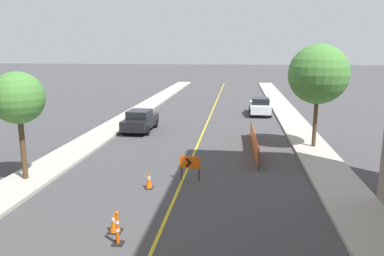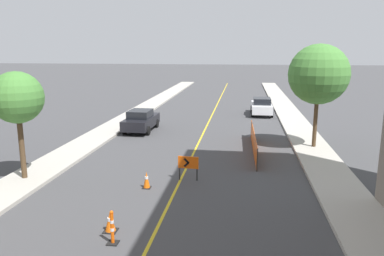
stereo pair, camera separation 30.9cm
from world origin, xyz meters
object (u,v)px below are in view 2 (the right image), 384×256
Objects in this scene: traffic_cone_farthest at (147,180)px; arrow_barricade_primary at (188,164)px; traffic_cone_fifth at (110,222)px; parked_car_curb_near at (141,120)px; street_tree_right_near at (319,74)px; delineator_post_rear at (112,230)px; parked_car_curb_mid at (262,106)px; street_tree_left_near at (17,98)px.

arrow_barricade_primary reaches higher than traffic_cone_farthest.
traffic_cone_farthest is (0.19, 4.05, 0.03)m from traffic_cone_fifth.
arrow_barricade_primary is 11.23m from parked_car_curb_near.
street_tree_right_near is (11.81, -3.54, 3.73)m from parked_car_curb_near.
delineator_post_rear is 16.48m from parked_car_curb_near.
arrow_barricade_primary is 0.27× the size of parked_car_curb_mid.
traffic_cone_fifth is at bearing -104.97° from arrow_barricade_primary.
parked_car_curb_near is 0.71× the size of street_tree_right_near.
delineator_post_rear is at bearing -39.44° from street_tree_left_near.
parked_car_curb_near is at bearing -138.43° from parked_car_curb_mid.
delineator_post_rear is at bearing -65.37° from traffic_cone_fifth.
street_tree_right_near is at bearing 28.10° from street_tree_left_near.
delineator_post_rear is at bearing -123.45° from street_tree_right_near.
street_tree_right_near is (8.45, 7.74, 4.15)m from traffic_cone_farthest.
parked_car_curb_near is at bearing 121.03° from arrow_barricade_primary.
arrow_barricade_primary is (1.86, 5.29, 0.47)m from traffic_cone_fifth.
arrow_barricade_primary is 18.68m from parked_car_curb_mid.
traffic_cone_farthest is 0.12× the size of street_tree_right_near.
arrow_barricade_primary reaches higher than traffic_cone_fifth.
traffic_cone_farthest is 20.31m from parked_car_curb_mid.
delineator_post_rear is at bearing -88.13° from traffic_cone_farthest.
street_tree_left_near is (-11.64, -19.34, 3.07)m from parked_car_curb_mid.
parked_car_curb_near reaches higher than arrow_barricade_primary.
traffic_cone_fifth is 0.60× the size of arrow_barricade_primary.
arrow_barricade_primary is at bearing -102.96° from parked_car_curb_mid.
traffic_cone_farthest is at bearing -72.29° from parked_car_curb_near.
parked_car_curb_near is at bearing 77.51° from street_tree_left_near.
street_tree_right_near is (6.78, 6.50, 3.72)m from arrow_barricade_primary.
traffic_cone_fifth is at bearing -92.74° from traffic_cone_farthest.
parked_car_curb_near is 1.01× the size of parked_car_curb_mid.
delineator_post_rear is 0.18× the size of street_tree_right_near.
parked_car_curb_mid reaches higher than traffic_cone_farthest.
traffic_cone_farthest is 0.66× the size of arrow_barricade_primary.
delineator_post_rear is 15.58m from street_tree_right_near.
street_tree_right_near reaches higher than street_tree_left_near.
street_tree_left_near is 0.80× the size of street_tree_right_near.
delineator_post_rear reaches higher than traffic_cone_fifth.
street_tree_right_near is (14.28, 7.63, 0.66)m from street_tree_left_near.
delineator_post_rear is 24.92m from parked_car_curb_mid.
street_tree_right_near reaches higher than parked_car_curb_mid.
delineator_post_rear is 6.25m from arrow_barricade_primary.
arrow_barricade_primary is 8.18m from street_tree_left_near.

